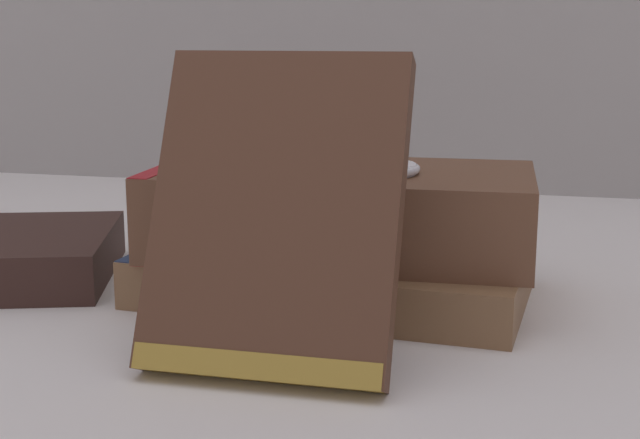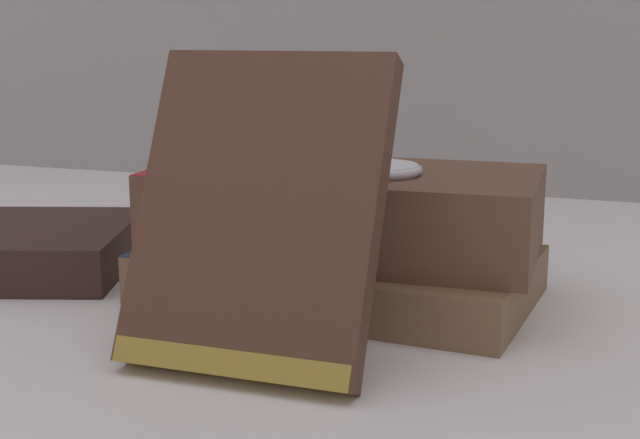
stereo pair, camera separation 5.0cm
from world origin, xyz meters
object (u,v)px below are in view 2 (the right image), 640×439
(book_flat_top, at_px, (338,210))
(reading_glasses, at_px, (258,242))
(pocket_watch, at_px, (378,169))
(book_flat_bottom, at_px, (331,273))
(book_leaning_front, at_px, (257,222))

(book_flat_top, bearing_deg, reading_glasses, 130.85)
(pocket_watch, xyz_separation_m, reading_glasses, (-0.13, 0.12, -0.08))
(book_flat_bottom, height_order, reading_glasses, book_flat_bottom)
(book_flat_top, relative_size, pocket_watch, 4.22)
(book_flat_bottom, height_order, pocket_watch, pocket_watch)
(book_flat_top, height_order, pocket_watch, pocket_watch)
(book_leaning_front, relative_size, reading_glasses, 1.54)
(book_leaning_front, bearing_deg, pocket_watch, 74.99)
(book_flat_bottom, bearing_deg, reading_glasses, 135.87)
(book_flat_bottom, relative_size, book_flat_top, 1.04)
(book_leaning_front, height_order, pocket_watch, book_leaning_front)
(book_leaning_front, bearing_deg, book_flat_top, 89.29)
(book_leaning_front, bearing_deg, book_flat_bottom, 91.21)
(book_flat_bottom, distance_m, book_leaning_front, 0.13)
(book_leaning_front, distance_m, pocket_watch, 0.11)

